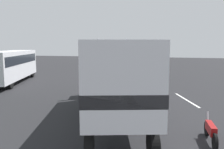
# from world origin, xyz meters

# --- Properties ---
(ground_plane) EXTENTS (120.00, 120.00, 0.00)m
(ground_plane) POSITION_xyz_m (0.00, 0.00, 0.00)
(ground_plane) COLOR #232326
(lane_stripe_near) EXTENTS (4.29, 1.29, 0.01)m
(lane_stripe_near) POSITION_xyz_m (-0.74, -3.50, 0.01)
(lane_stripe_near) COLOR silver
(lane_stripe_near) RESTS_ON ground_plane
(lane_stripe_mid) EXTENTS (4.20, 1.61, 0.01)m
(lane_stripe_mid) POSITION_xyz_m (-1.33, -6.17, 0.01)
(lane_stripe_mid) COLOR silver
(lane_stripe_mid) RESTS_ON ground_plane
(semi_truck) EXTENTS (14.25, 6.62, 4.50)m
(semi_truck) POSITION_xyz_m (-6.15, -1.97, 2.52)
(semi_truck) COLOR white
(semi_truck) RESTS_ON ground_plane
(person_bystander) EXTENTS (0.37, 0.47, 1.63)m
(person_bystander) POSITION_xyz_m (-5.98, -4.32, 0.89)
(person_bystander) COLOR #2D3347
(person_bystander) RESTS_ON ground_plane
(parked_bus) EXTENTS (11.20, 6.25, 3.40)m
(parked_bus) POSITION_xyz_m (1.91, 11.67, 2.07)
(parked_bus) COLOR silver
(parked_bus) RESTS_ON ground_plane
(motorcycle) EXTENTS (2.11, 0.32, 1.12)m
(motorcycle) POSITION_xyz_m (-8.81, -6.76, 0.48)
(motorcycle) COLOR black
(motorcycle) RESTS_ON ground_plane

